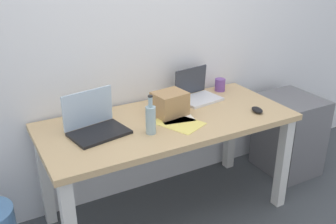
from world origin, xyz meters
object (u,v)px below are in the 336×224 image
desk (168,133)px  beer_bottle (151,119)px  computer_mouse (257,110)px  filing_cabinet (289,134)px  laptop_left (95,124)px  coffee_mug (220,85)px  cardboard_box (170,104)px  laptop_right (197,93)px

desk → beer_bottle: beer_bottle is taller
computer_mouse → filing_cabinet: size_ratio=0.15×
laptop_left → coffee_mug: laptop_left is taller
cardboard_box → filing_cabinet: size_ratio=0.32×
computer_mouse → beer_bottle: bearing=-176.3°
desk → laptop_right: laptop_right is taller
laptop_left → beer_bottle: size_ratio=1.52×
coffee_mug → beer_bottle: bearing=-153.0°
laptop_left → laptop_right: 0.85m
beer_bottle → coffee_mug: size_ratio=2.55×
beer_bottle → coffee_mug: 0.89m
desk → computer_mouse: computer_mouse is taller
cardboard_box → coffee_mug: size_ratio=2.19×
desk → cardboard_box: 0.19m
laptop_right → beer_bottle: 0.64m
desk → coffee_mug: coffee_mug is taller
laptop_left → cardboard_box: bearing=1.8°
computer_mouse → laptop_right: bearing=127.4°
desk → beer_bottle: (-0.19, -0.13, 0.20)m
laptop_right → coffee_mug: laptop_right is taller
beer_bottle → filing_cabinet: 1.47m
cardboard_box → coffee_mug: bearing=21.1°
beer_bottle → laptop_right: bearing=32.3°
desk → filing_cabinet: bearing=2.2°
laptop_right → filing_cabinet: size_ratio=0.48×
computer_mouse → coffee_mug: bearing=95.0°
laptop_right → filing_cabinet: (0.82, -0.17, -0.46)m
computer_mouse → desk: bearing=170.1°
desk → laptop_right: (0.36, 0.21, 0.15)m
laptop_right → coffee_mug: 0.26m
cardboard_box → beer_bottle: bearing=-141.1°
beer_bottle → cardboard_box: 0.30m
desk → laptop_left: bearing=175.0°
laptop_right → computer_mouse: laptop_right is taller
laptop_right → filing_cabinet: 0.96m
computer_mouse → coffee_mug: size_ratio=1.05×
laptop_right → cardboard_box: bearing=-153.3°
laptop_left → coffee_mug: 1.11m
cardboard_box → filing_cabinet: cardboard_box is taller
desk → filing_cabinet: (1.18, 0.05, -0.31)m
desk → computer_mouse: (0.58, -0.19, 0.12)m
computer_mouse → filing_cabinet: computer_mouse is taller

